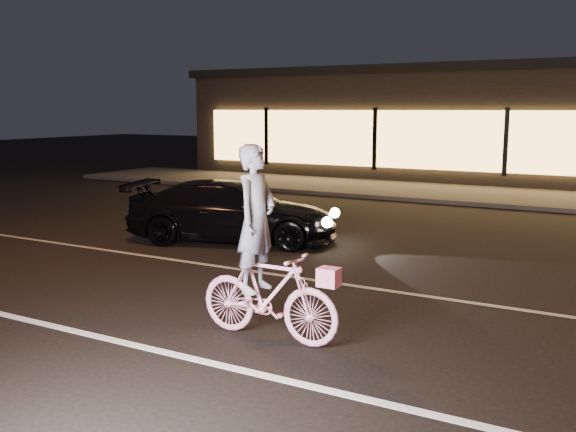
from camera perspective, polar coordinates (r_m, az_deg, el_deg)
The scene contains 7 objects.
ground at distance 8.23m, azimuth -1.42°, elevation -9.30°, with size 90.00×90.00×0.00m, color black.
lane_stripe_near at distance 7.06m, azimuth -7.78°, elevation -12.61°, with size 60.00×0.12×0.01m, color silver.
lane_stripe_far at distance 9.92m, azimuth 4.49°, elevation -6.00°, with size 60.00×0.10×0.01m, color gray.
sidewalk at distance 20.26m, azimuth 17.63°, elevation 1.71°, with size 30.00×4.00×0.12m, color #383533.
storefront at distance 25.98m, azimuth 20.56°, elevation 7.80°, with size 25.40×8.42×4.20m.
cyclist at distance 7.40m, azimuth -2.07°, elevation -4.95°, with size 1.80×0.62×2.26m.
sedan at distance 12.94m, azimuth -4.96°, elevation 0.39°, with size 4.53×2.91×1.22m.
Camera 1 is at (3.97, -6.70, 2.65)m, focal length 40.00 mm.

